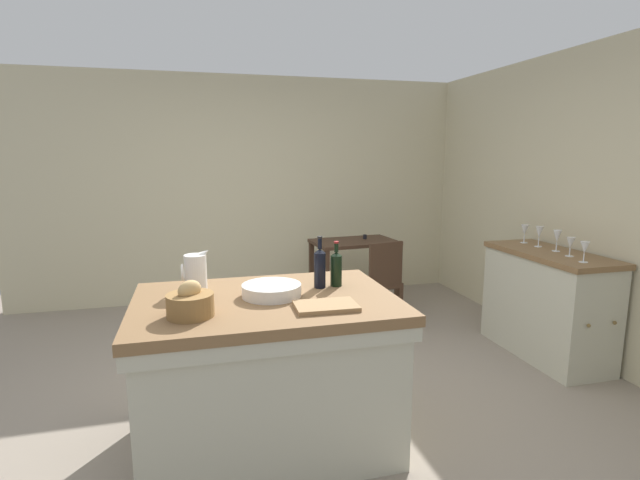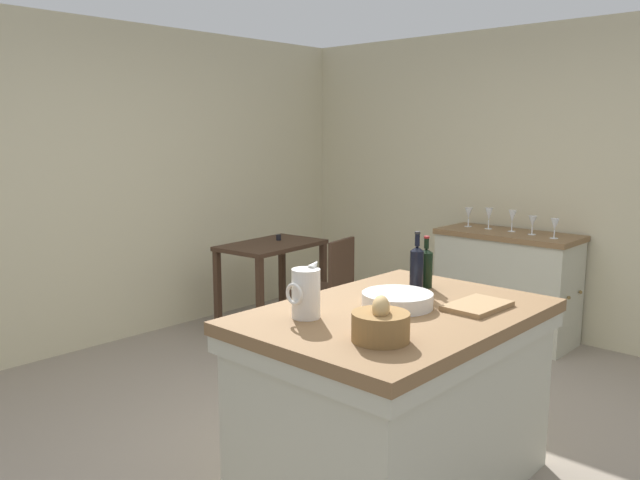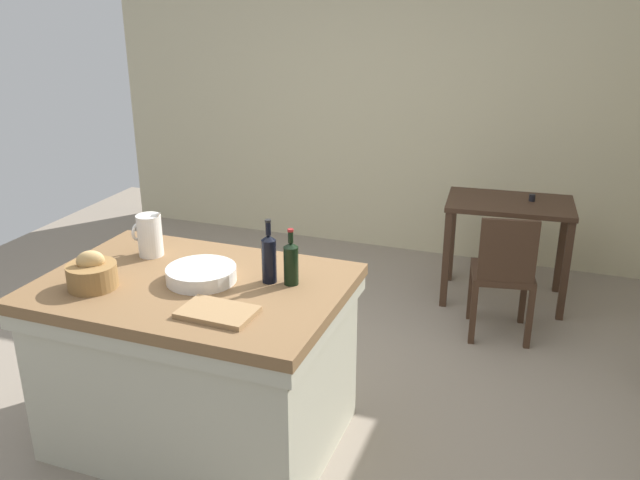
% 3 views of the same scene
% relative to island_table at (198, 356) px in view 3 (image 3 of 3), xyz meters
% --- Properties ---
extents(ground_plane, '(6.76, 6.76, 0.00)m').
position_rel_island_table_xyz_m(ground_plane, '(0.23, 0.48, -0.48)').
color(ground_plane, gray).
extents(wall_back, '(5.32, 0.12, 2.60)m').
position_rel_island_table_xyz_m(wall_back, '(0.23, 3.08, 0.82)').
color(wall_back, beige).
rests_on(wall_back, ground).
extents(island_table, '(1.48, 1.03, 0.90)m').
position_rel_island_table_xyz_m(island_table, '(0.00, 0.00, 0.00)').
color(island_table, brown).
rests_on(island_table, ground).
extents(writing_desk, '(0.95, 0.64, 0.83)m').
position_rel_island_table_xyz_m(writing_desk, '(1.31, 2.27, 0.16)').
color(writing_desk, '#3D281C').
rests_on(writing_desk, ground).
extents(wooden_chair, '(0.47, 0.47, 0.89)m').
position_rel_island_table_xyz_m(wooden_chair, '(1.35, 1.65, -0.01)').
color(wooden_chair, '#3D281C').
rests_on(wooden_chair, ground).
extents(pitcher, '(0.17, 0.13, 0.27)m').
position_rel_island_table_xyz_m(pitcher, '(-0.38, 0.23, 0.53)').
color(pitcher, silver).
rests_on(pitcher, island_table).
extents(wash_bowl, '(0.34, 0.34, 0.07)m').
position_rel_island_table_xyz_m(wash_bowl, '(0.04, 0.03, 0.45)').
color(wash_bowl, silver).
rests_on(wash_bowl, island_table).
extents(bread_basket, '(0.24, 0.24, 0.19)m').
position_rel_island_table_xyz_m(bread_basket, '(-0.41, -0.22, 0.48)').
color(bread_basket, olive).
rests_on(bread_basket, island_table).
extents(cutting_board, '(0.34, 0.23, 0.02)m').
position_rel_island_table_xyz_m(cutting_board, '(0.28, -0.27, 0.43)').
color(cutting_board, '#99754C').
rests_on(cutting_board, island_table).
extents(wine_bottle_dark, '(0.07, 0.07, 0.28)m').
position_rel_island_table_xyz_m(wine_bottle_dark, '(0.46, 0.15, 0.53)').
color(wine_bottle_dark, black).
rests_on(wine_bottle_dark, island_table).
extents(wine_bottle_amber, '(0.07, 0.07, 0.32)m').
position_rel_island_table_xyz_m(wine_bottle_amber, '(0.35, 0.13, 0.54)').
color(wine_bottle_amber, black).
rests_on(wine_bottle_amber, island_table).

